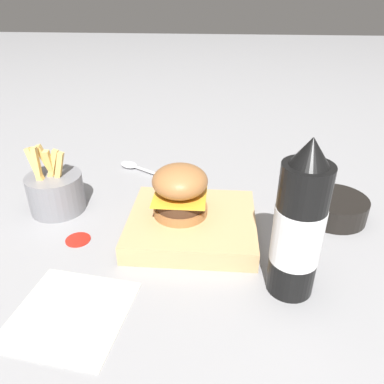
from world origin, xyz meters
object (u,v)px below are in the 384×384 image
Objects in this scene: burger at (180,190)px; side_bowl at (335,207)px; spoon at (134,166)px; serving_board at (192,224)px; ketchup_bottle at (298,228)px; fries_basket at (56,191)px.

burger reaches higher than side_bowl.
serving_board is at bearing 153.91° from spoon.
burger is at bearing 142.46° from ketchup_bottle.
ketchup_bottle is 1.99× the size of side_bowl.
serving_board is at bearing -21.47° from burger.
fries_basket is (-0.25, 0.05, -0.04)m from burger.
spoon is at bearing 60.40° from fries_basket.
burger reaches higher than spoon.
serving_board is 0.22m from ketchup_bottle.
spoon is at bearing 122.58° from serving_board.
serving_board is 0.94× the size of ketchup_bottle.
ketchup_bottle is 0.48m from fries_basket.
fries_basket is 0.55m from side_bowl.
side_bowl is at bearing 12.50° from burger.
side_bowl is (0.11, 0.20, -0.09)m from ketchup_bottle.
side_bowl is at bearing 15.16° from serving_board.
burger is (-0.02, 0.01, 0.07)m from serving_board.
ketchup_bottle is at bearing -37.54° from burger.
burger reaches higher than serving_board.
side_bowl is 0.83× the size of spoon.
serving_board is 0.07m from burger.
serving_board is 1.56× the size of spoon.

